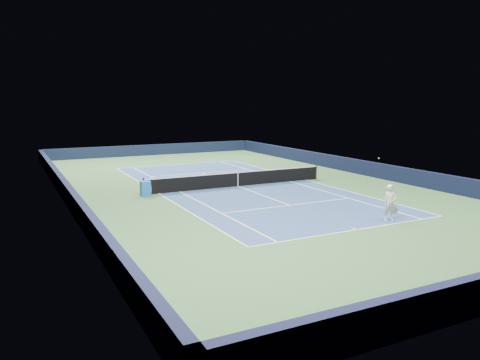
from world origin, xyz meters
name	(u,v)px	position (x,y,z in m)	size (l,w,h in m)	color
ground	(238,186)	(0.00, 0.00, 0.00)	(40.00, 40.00, 0.00)	#325A31
wall_far	(153,150)	(0.00, 19.82, 0.55)	(22.00, 0.35, 1.10)	black
wall_right	(363,168)	(10.82, 0.00, 0.55)	(0.35, 40.00, 1.10)	black
wall_left	(67,193)	(-10.82, 0.00, 0.55)	(0.35, 40.00, 1.10)	black
court_surface	(238,186)	(0.00, 0.00, 0.00)	(10.97, 23.77, 0.01)	navy
baseline_far	(178,164)	(0.00, 11.88, 0.01)	(10.97, 0.08, 0.00)	white
baseline_near	(356,230)	(0.00, -11.88, 0.01)	(10.97, 0.08, 0.00)	white
sideline_doubles_right	(306,180)	(5.49, 0.00, 0.01)	(0.08, 23.77, 0.00)	white
sideline_doubles_left	(159,194)	(-5.49, 0.00, 0.01)	(0.08, 23.77, 0.00)	white
sideline_singles_right	(290,181)	(4.12, 0.00, 0.01)	(0.08, 23.77, 0.00)	white
sideline_singles_left	(180,192)	(-4.12, 0.00, 0.01)	(0.08, 23.77, 0.00)	white
service_line_far	(202,173)	(0.00, 6.40, 0.01)	(8.23, 0.08, 0.00)	white
service_line_near	(290,205)	(0.00, -6.40, 0.01)	(8.23, 0.08, 0.00)	white
center_service_line	(238,186)	(0.00, 0.00, 0.01)	(0.08, 12.80, 0.00)	white
center_mark_far	(179,165)	(0.00, 11.73, 0.01)	(0.08, 0.30, 0.00)	white
center_mark_near	(354,229)	(0.00, -11.73, 0.01)	(0.08, 0.30, 0.00)	white
tennis_net	(238,179)	(0.00, 0.00, 0.50)	(12.90, 0.10, 1.07)	black
sponsor_cube	(145,189)	(-6.40, -0.35, 0.46)	(0.59, 0.52, 0.91)	blue
tennis_player	(390,203)	(2.54, -11.28, 0.88)	(0.84, 1.33, 2.92)	white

